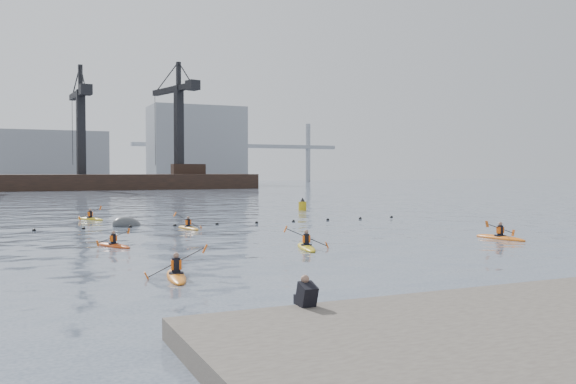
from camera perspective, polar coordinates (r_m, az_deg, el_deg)
name	(u,v)px	position (r m, az deg, el deg)	size (l,w,h in m)	color
ground	(372,274)	(22.91, 7.90, -7.65)	(400.00, 400.00, 0.00)	#3C4657
float_line	(195,225)	(43.40, -8.65, -3.05)	(33.24, 0.73, 0.24)	black
barge_pier	(80,180)	(129.70, -18.85, 1.04)	(72.00, 19.30, 29.50)	black
skyline	(75,150)	(170.11, -19.29, 3.71)	(141.00, 28.00, 22.00)	gray
kayaker_0	(176,275)	(22.33, -10.42, -7.65)	(2.25, 3.29, 1.30)	orange
kayaker_1	(306,246)	(30.12, 1.73, -5.12)	(2.23, 3.32, 1.27)	gold
kayaker_2	(113,245)	(32.11, -16.02, -4.78)	(1.79, 2.80, 0.98)	#C24112
kayaker_3	(188,227)	(40.74, -9.31, -3.29)	(2.07, 3.01, 1.27)	orange
kayaker_4	(500,237)	(36.33, 19.24, -4.00)	(2.32, 3.45, 1.19)	orange
kayaker_5	(90,218)	(50.19, -18.02, -2.37)	(2.10, 2.94, 1.15)	yellow
mooring_buoy	(127,226)	(43.90, -14.81, -3.07)	(2.46, 1.45, 1.23)	#3B3E40
nav_buoy	(302,206)	(58.95, 1.36, -1.31)	(0.77, 0.77, 1.41)	#BA9612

